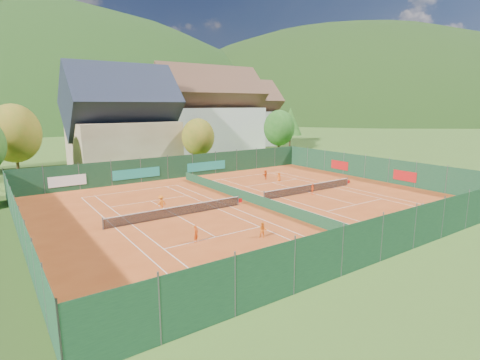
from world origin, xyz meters
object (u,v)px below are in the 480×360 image
(hotel_block_b, at_px, (243,118))
(player_left_mid, at_px, (263,230))
(ball_hopper, at_px, (424,206))
(player_left_near, at_px, (196,234))
(player_right_near, at_px, (313,189))
(player_left_far, at_px, (161,203))
(player_right_far_b, at_px, (265,175))
(chalet, at_px, (123,124))
(hotel_block_a, at_px, (209,116))
(player_right_far_a, at_px, (279,177))

(hotel_block_b, xyz_separation_m, player_left_mid, (-35.22, -52.49, -6.03))
(hotel_block_b, bearing_deg, ball_hopper, -108.79)
(hotel_block_b, distance_m, player_left_near, 64.54)
(ball_hopper, relative_size, player_right_near, 0.65)
(player_left_far, distance_m, player_right_far_b, 18.20)
(player_left_mid, bearing_deg, hotel_block_b, 88.69)
(player_right_near, bearing_deg, chalet, 49.92)
(ball_hopper, bearing_deg, chalet, 108.84)
(chalet, xyz_separation_m, player_left_near, (-6.70, -36.53, -5.99))
(hotel_block_b, relative_size, player_right_far_b, 13.69)
(chalet, distance_m, player_left_mid, 39.03)
(hotel_block_a, relative_size, player_left_far, 14.73)
(player_left_far, distance_m, player_right_near, 16.38)
(hotel_block_b, relative_size, player_right_near, 13.94)
(chalet, xyz_separation_m, player_right_far_b, (11.62, -21.41, -5.99))
(player_left_mid, bearing_deg, player_left_near, -171.13)
(hotel_block_b, distance_m, player_left_far, 56.96)
(chalet, relative_size, ball_hopper, 20.25)
(ball_hopper, relative_size, player_left_mid, 0.68)
(chalet, height_order, hotel_block_a, hotel_block_a)
(player_left_far, height_order, player_right_far_a, player_left_far)
(player_left_far, relative_size, player_right_far_b, 1.16)
(hotel_block_a, distance_m, player_left_far, 42.08)
(player_left_mid, xyz_separation_m, player_right_far_b, (13.84, 17.09, 0.04))
(hotel_block_b, distance_m, ball_hopper, 58.87)
(hotel_block_a, xyz_separation_m, player_left_near, (-25.70, -42.53, -6.75))
(hotel_block_b, bearing_deg, player_left_near, -128.16)
(chalet, relative_size, player_right_far_a, 13.66)
(hotel_block_a, distance_m, player_right_near, 38.55)
(chalet, xyz_separation_m, player_right_far_a, (12.19, -23.44, -6.03))
(hotel_block_b, distance_m, player_left_mid, 63.50)
(player_left_near, height_order, player_right_near, player_left_near)
(chalet, distance_m, player_right_far_b, 25.08)
(hotel_block_a, xyz_separation_m, player_right_far_b, (-7.38, -27.41, -6.75))
(player_right_far_b, bearing_deg, hotel_block_b, -144.83)
(player_left_near, relative_size, player_right_far_b, 1.00)
(hotel_block_a, height_order, player_right_far_a, hotel_block_a)
(player_left_far, xyz_separation_m, player_right_far_a, (17.70, 4.12, -0.14))
(player_left_far, bearing_deg, player_left_mid, 95.57)
(hotel_block_a, bearing_deg, player_left_mid, -115.49)
(hotel_block_a, xyz_separation_m, player_left_mid, (-21.22, -44.49, -6.79))
(player_left_near, bearing_deg, player_left_far, 50.34)
(hotel_block_b, xyz_separation_m, ball_hopper, (-18.86, -55.43, -6.06))
(chalet, relative_size, player_left_far, 11.05)
(chalet, bearing_deg, player_left_near, -100.39)
(hotel_block_b, bearing_deg, player_left_far, -132.82)
(chalet, distance_m, hotel_block_b, 35.85)
(chalet, relative_size, hotel_block_b, 0.94)
(player_right_near, bearing_deg, ball_hopper, -129.64)
(hotel_block_b, xyz_separation_m, player_right_near, (-22.49, -44.99, -6.00))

